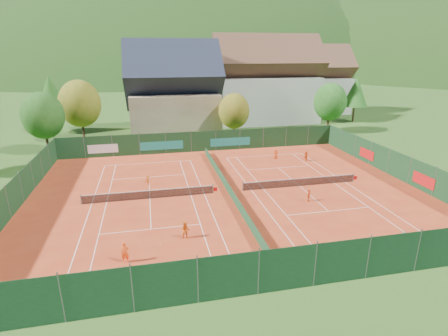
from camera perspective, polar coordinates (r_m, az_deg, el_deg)
ground at (r=36.44m, az=0.67°, el=-3.99°), size 600.00×600.00×0.00m
clay_pad at (r=36.43m, az=0.67°, el=-3.96°), size 40.00×32.00×0.01m
court_markings_left at (r=35.64m, az=-12.02°, el=-4.91°), size 11.03×23.83×0.00m
court_markings_right at (r=38.89m, az=12.25°, el=-2.90°), size 11.03×23.83×0.00m
tennis_net_left at (r=35.45m, az=-11.82°, el=-4.16°), size 13.30×0.10×1.02m
tennis_net_right at (r=38.77m, az=12.51°, el=-2.20°), size 13.30×0.10×1.02m
court_divider at (r=36.25m, az=0.67°, el=-3.24°), size 0.03×28.80×1.00m
fence_north at (r=50.85m, az=-3.87°, el=4.32°), size 40.00×0.10×3.00m
fence_south at (r=22.25m, az=10.30°, el=-15.89°), size 40.00×0.04×3.00m
fence_west at (r=37.22m, az=-30.98°, el=-3.78°), size 0.04×32.00×3.00m
fence_east at (r=44.66m, az=26.54°, el=0.34°), size 0.09×32.00×3.00m
chalet at (r=63.37m, az=-8.23°, el=11.76°), size 16.20×12.00×16.00m
hotel_block_a at (r=73.00m, az=6.80°, el=13.30°), size 21.60×11.00×17.25m
hotel_block_b at (r=85.79m, az=14.12°, el=13.15°), size 17.28×10.00×15.50m
tree_west_front at (r=55.39m, az=-27.47°, el=7.62°), size 5.72×5.72×8.69m
tree_west_mid at (r=60.22m, az=-22.47°, el=9.68°), size 6.44×6.44×9.78m
tree_west_back at (r=69.15m, az=-26.44°, el=10.71°), size 5.60×5.60×10.00m
tree_center at (r=57.19m, az=1.64°, el=9.28°), size 5.01×5.01×7.60m
tree_east_front at (r=65.53m, az=16.93°, el=10.30°), size 5.72×5.72×8.69m
tree_east_mid at (r=77.37m, az=20.74°, el=11.57°), size 5.04×5.04×9.00m
tree_east_back at (r=80.47m, az=12.77°, el=13.01°), size 7.15×7.15×10.86m
mountain_backdrop at (r=273.99m, az=-4.50°, el=7.28°), size 820.00×530.00×242.00m
ball_hopper at (r=30.62m, az=27.40°, el=-9.69°), size 0.34×0.34×0.80m
loose_ball_0 at (r=27.69m, az=-10.36°, el=-11.99°), size 0.07×0.07×0.07m
loose_ball_1 at (r=27.11m, az=12.06°, el=-12.83°), size 0.07×0.07×0.07m
loose_ball_2 at (r=38.08m, az=-1.06°, el=-2.89°), size 0.07×0.07×0.07m
player_left_near at (r=25.65m, az=-15.86°, el=-13.17°), size 0.57×0.38×1.57m
player_left_mid at (r=27.76m, az=-6.29°, el=-10.10°), size 0.74×0.61×1.42m
player_left_far at (r=38.87m, az=-12.30°, el=-1.99°), size 0.84×0.60×1.18m
player_right_near at (r=35.02m, az=13.66°, el=-4.37°), size 0.60×0.80×1.26m
player_right_far_a at (r=47.97m, az=8.44°, el=2.28°), size 0.72×0.54×1.33m
player_right_far_b at (r=47.64m, az=13.24°, el=1.89°), size 1.18×1.17×1.36m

